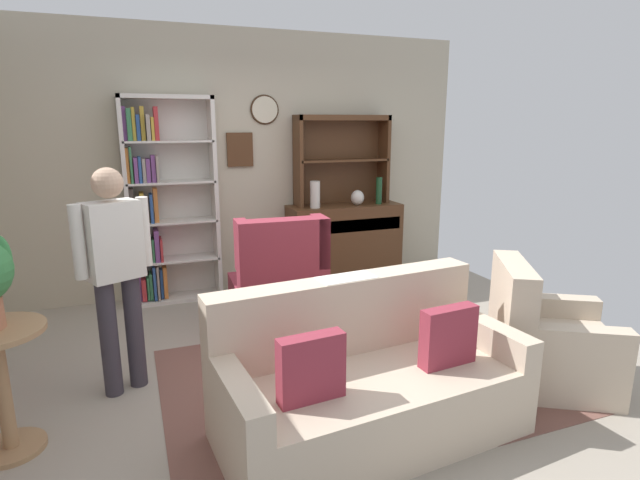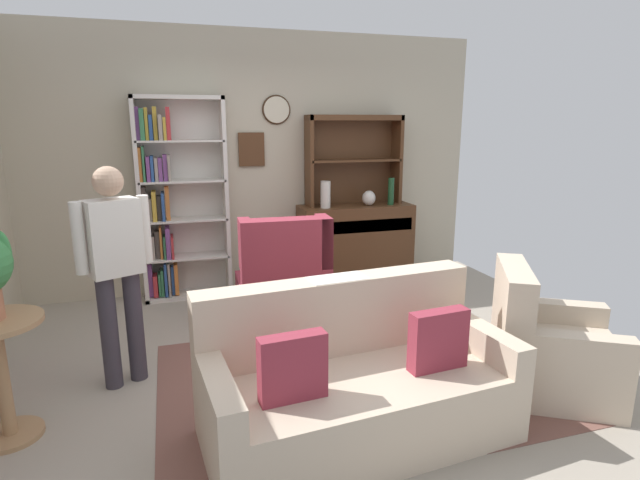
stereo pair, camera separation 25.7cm
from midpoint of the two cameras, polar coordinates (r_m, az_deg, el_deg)
The scene contains 16 objects.
ground_plane at distance 3.99m, azimuth 1.35°, elevation -14.30°, with size 5.40×4.60×0.02m, color #9E9384.
wall_back at distance 5.62m, azimuth -5.48°, elevation 8.79°, with size 5.00×0.09×2.80m.
area_rug at distance 3.80m, azimuth 5.80°, elevation -15.64°, with size 2.74×2.01×0.01m, color brown.
bookshelf at distance 5.36m, azimuth -14.89°, elevation 4.30°, with size 0.90×0.30×2.10m.
sideboard at distance 5.80m, azimuth 5.32°, elevation -0.02°, with size 1.30×0.45×0.92m.
sideboard_hutch at distance 5.75m, azimuth 5.13°, elevation 10.46°, with size 1.10×0.26×1.00m.
vase_tall at distance 5.48m, azimuth 1.98°, elevation 5.20°, with size 0.11×0.11×0.30m, color beige.
vase_round at distance 5.69m, azimuth 6.90°, elevation 4.78°, with size 0.15×0.15×0.17m, color beige.
bottle_wine at distance 5.77m, azimuth 9.38°, elevation 5.51°, with size 0.07×0.07×0.31m, color #194223.
couch_floral at distance 3.11m, azimuth 6.51°, elevation -16.18°, with size 1.87×1.00×0.90m.
armchair_floral at distance 3.94m, azimuth 26.31°, elevation -11.33°, with size 1.05×1.04×0.88m.
wingback_chair at distance 4.55m, azimuth -2.65°, elevation -5.36°, with size 0.82×0.84×1.05m.
plant_stand at distance 3.44m, azimuth -30.91°, elevation -12.37°, with size 0.52×0.52×0.75m.
person_reading at distance 3.65m, azimuth -20.46°, elevation -2.36°, with size 0.51×0.32×1.56m.
coffee_table at distance 3.75m, azimuth 5.56°, elevation -10.11°, with size 0.80×0.50×0.42m.
book_stack at distance 3.68m, azimuth 6.51°, elevation -8.97°, with size 0.21×0.14×0.07m.
Camera 2 is at (-1.00, -3.40, 1.84)m, focal length 28.01 mm.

